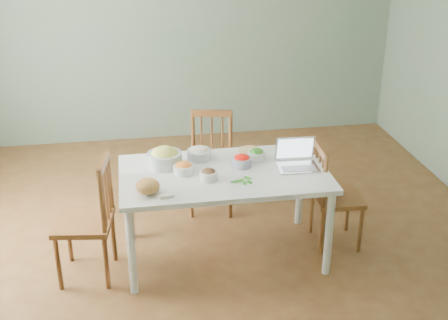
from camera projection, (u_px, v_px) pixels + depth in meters
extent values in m
cube|color=#4C2912|center=(212.00, 247.00, 4.91)|extent=(5.00, 5.00, 0.00)
cube|color=slate|center=(179.00, 24.00, 6.59)|extent=(5.00, 0.00, 2.70)
cube|color=slate|center=(312.00, 307.00, 2.11)|extent=(5.00, 0.00, 2.70)
ellipsoid|color=#AD7B37|center=(148.00, 186.00, 4.17)|extent=(0.19, 0.19, 0.11)
cube|color=silver|center=(167.00, 196.00, 4.11)|extent=(0.11, 0.05, 0.03)
cylinder|color=#D8BD84|center=(250.00, 151.00, 4.85)|extent=(0.22, 0.22, 0.02)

